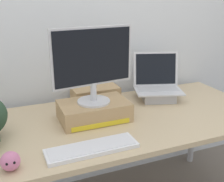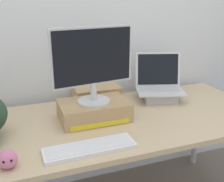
% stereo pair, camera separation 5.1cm
% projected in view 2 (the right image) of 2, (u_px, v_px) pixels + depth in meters
% --- Properties ---
extents(back_wall, '(7.00, 0.10, 2.60)m').
position_uv_depth(back_wall, '(87.00, 16.00, 1.95)').
color(back_wall, silver).
rests_on(back_wall, ground).
extents(desk, '(1.95, 0.83, 0.73)m').
position_uv_depth(desk, '(112.00, 128.00, 1.71)').
color(desk, tan).
rests_on(desk, ground).
extents(toner_box_yellow, '(0.41, 0.26, 0.11)m').
position_uv_depth(toner_box_yellow, '(94.00, 111.00, 1.67)').
color(toner_box_yellow, tan).
rests_on(toner_box_yellow, desk).
extents(desktop_monitor, '(0.49, 0.19, 0.44)m').
position_uv_depth(desktop_monitor, '(93.00, 63.00, 1.57)').
color(desktop_monitor, silver).
rests_on(desktop_monitor, toner_box_yellow).
extents(open_laptop, '(0.38, 0.34, 0.32)m').
position_uv_depth(open_laptop, '(159.00, 90.00, 1.98)').
color(open_laptop, '#ADADB2').
rests_on(open_laptop, desk).
extents(external_keyboard, '(0.45, 0.14, 0.02)m').
position_uv_depth(external_keyboard, '(90.00, 148.00, 1.35)').
color(external_keyboard, white).
rests_on(external_keyboard, desk).
extents(plush_toy, '(0.08, 0.08, 0.08)m').
position_uv_depth(plush_toy, '(8.00, 159.00, 1.20)').
color(plush_toy, '#CC7099').
rests_on(plush_toy, desk).
extents(toner_box_cyan, '(0.32, 0.18, 0.10)m').
position_uv_depth(toner_box_cyan, '(97.00, 94.00, 1.97)').
color(toner_box_cyan, tan).
rests_on(toner_box_cyan, desk).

